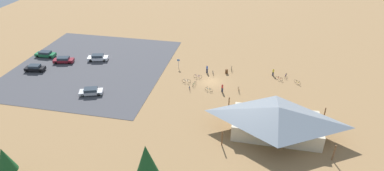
{
  "coord_description": "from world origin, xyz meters",
  "views": [
    {
      "loc": [
        -8.1,
        58.81,
        33.42
      ],
      "look_at": [
        3.18,
        4.38,
        1.2
      ],
      "focal_mm": 30.46,
      "sensor_mm": 36.0,
      "label": 1
    }
  ],
  "objects_px": {
    "bicycle_purple_back_row": "(198,76)",
    "bicycle_purple_lone_east": "(286,76)",
    "lot_sign": "(178,62)",
    "bicycle_teal_yard_left": "(209,89)",
    "visitor_by_pavilion": "(273,72)",
    "visitor_near_lot": "(207,69)",
    "bicycle_red_yard_right": "(279,79)",
    "trash_bin": "(227,71)",
    "bike_pavilion": "(277,119)",
    "pine_mideast": "(5,160)",
    "car_silver_end_stall": "(91,91)",
    "bicycle_blue_near_porch": "(190,88)",
    "bicycle_green_yard_front": "(194,84)",
    "car_white_near_entry": "(98,58)",
    "pine_east": "(147,162)",
    "bicycle_silver_trailside": "(213,73)",
    "bicycle_yellow_lone_west": "(297,82)",
    "bicycle_white_front_row": "(186,81)",
    "visitor_at_bikes": "(222,88)",
    "car_green_far_end": "(45,54)",
    "car_black_mid_lot": "(35,68)",
    "bicycle_orange_edge_south": "(239,90)",
    "car_maroon_back_corner": "(64,60)",
    "bicycle_black_edge_north": "(232,69)"
  },
  "relations": [
    {
      "from": "bicycle_purple_back_row",
      "to": "bicycle_purple_lone_east",
      "type": "xyz_separation_m",
      "value": [
        -18.34,
        -4.2,
        0.0
      ]
    },
    {
      "from": "lot_sign",
      "to": "bicycle_teal_yard_left",
      "type": "relative_size",
      "value": 1.32
    },
    {
      "from": "bicycle_teal_yard_left",
      "to": "lot_sign",
      "type": "bearing_deg",
      "value": -46.26
    },
    {
      "from": "visitor_by_pavilion",
      "to": "visitor_near_lot",
      "type": "xyz_separation_m",
      "value": [
        14.17,
        1.61,
        0.07
      ]
    },
    {
      "from": "bicycle_red_yard_right",
      "to": "trash_bin",
      "type": "bearing_deg",
      "value": -4.45
    },
    {
      "from": "bike_pavilion",
      "to": "bicycle_teal_yard_left",
      "type": "xyz_separation_m",
      "value": [
        12.71,
        -10.84,
        -2.44
      ]
    },
    {
      "from": "pine_mideast",
      "to": "car_silver_end_stall",
      "type": "height_order",
      "value": "pine_mideast"
    },
    {
      "from": "pine_mideast",
      "to": "bicycle_blue_near_porch",
      "type": "distance_m",
      "value": 34.25
    },
    {
      "from": "bicycle_green_yard_front",
      "to": "car_white_near_entry",
      "type": "distance_m",
      "value": 25.46
    },
    {
      "from": "bike_pavilion",
      "to": "pine_east",
      "type": "bearing_deg",
      "value": 43.69
    },
    {
      "from": "bicycle_silver_trailside",
      "to": "bicycle_purple_back_row",
      "type": "bearing_deg",
      "value": 38.31
    },
    {
      "from": "bicycle_teal_yard_left",
      "to": "bicycle_silver_trailside",
      "type": "distance_m",
      "value": 7.1
    },
    {
      "from": "bike_pavilion",
      "to": "bicycle_blue_near_porch",
      "type": "relative_size",
      "value": 10.17
    },
    {
      "from": "bicycle_green_yard_front",
      "to": "bicycle_silver_trailside",
      "type": "bearing_deg",
      "value": -119.1
    },
    {
      "from": "bicycle_silver_trailside",
      "to": "bicycle_purple_lone_east",
      "type": "bearing_deg",
      "value": -173.04
    },
    {
      "from": "bicycle_green_yard_front",
      "to": "bicycle_silver_trailside",
      "type": "height_order",
      "value": "bicycle_silver_trailside"
    },
    {
      "from": "bicycle_red_yard_right",
      "to": "car_white_near_entry",
      "type": "height_order",
      "value": "car_white_near_entry"
    },
    {
      "from": "car_white_near_entry",
      "to": "visitor_by_pavilion",
      "type": "xyz_separation_m",
      "value": [
        -40.31,
        -0.82,
        0.08
      ]
    },
    {
      "from": "bicycle_yellow_lone_west",
      "to": "bicycle_red_yard_right",
      "type": "relative_size",
      "value": 0.84
    },
    {
      "from": "lot_sign",
      "to": "bicycle_red_yard_right",
      "type": "relative_size",
      "value": 1.43
    },
    {
      "from": "bicycle_white_front_row",
      "to": "visitor_at_bikes",
      "type": "relative_size",
      "value": 1.01
    },
    {
      "from": "bike_pavilion",
      "to": "bicycle_silver_trailside",
      "type": "distance_m",
      "value": 22.24
    },
    {
      "from": "bicycle_blue_near_porch",
      "to": "bicycle_white_front_row",
      "type": "relative_size",
      "value": 0.89
    },
    {
      "from": "car_green_far_end",
      "to": "visitor_near_lot",
      "type": "distance_m",
      "value": 39.42
    },
    {
      "from": "bicycle_white_front_row",
      "to": "car_black_mid_lot",
      "type": "height_order",
      "value": "car_black_mid_lot"
    },
    {
      "from": "bicycle_silver_trailside",
      "to": "car_black_mid_lot",
      "type": "bearing_deg",
      "value": 9.44
    },
    {
      "from": "bicycle_blue_near_porch",
      "to": "bicycle_purple_back_row",
      "type": "bearing_deg",
      "value": -97.89
    },
    {
      "from": "bicycle_orange_edge_south",
      "to": "visitor_near_lot",
      "type": "xyz_separation_m",
      "value": [
        7.49,
        -6.74,
        0.56
      ]
    },
    {
      "from": "car_black_mid_lot",
      "to": "bicycle_purple_lone_east",
      "type": "bearing_deg",
      "value": -171.26
    },
    {
      "from": "pine_mideast",
      "to": "bicycle_green_yard_front",
      "type": "xyz_separation_m",
      "value": [
        -18.89,
        -30.62,
        -3.64
      ]
    },
    {
      "from": "bicycle_orange_edge_south",
      "to": "car_maroon_back_corner",
      "type": "relative_size",
      "value": 0.35
    },
    {
      "from": "bicycle_black_edge_north",
      "to": "visitor_near_lot",
      "type": "bearing_deg",
      "value": 23.12
    },
    {
      "from": "bike_pavilion",
      "to": "trash_bin",
      "type": "bearing_deg",
      "value": -62.08
    },
    {
      "from": "bike_pavilion",
      "to": "car_silver_end_stall",
      "type": "height_order",
      "value": "bike_pavilion"
    },
    {
      "from": "bicycle_teal_yard_left",
      "to": "bicycle_red_yard_right",
      "type": "relative_size",
      "value": 1.08
    },
    {
      "from": "bicycle_purple_lone_east",
      "to": "car_white_near_entry",
      "type": "distance_m",
      "value": 42.99
    },
    {
      "from": "bicycle_silver_trailside",
      "to": "car_white_near_entry",
      "type": "bearing_deg",
      "value": -2.82
    },
    {
      "from": "bicycle_black_edge_north",
      "to": "pine_mideast",
      "type": "bearing_deg",
      "value": 56.56
    },
    {
      "from": "bicycle_green_yard_front",
      "to": "pine_east",
      "type": "bearing_deg",
      "value": 89.11
    },
    {
      "from": "pine_mideast",
      "to": "bicycle_white_front_row",
      "type": "xyz_separation_m",
      "value": [
        -17.08,
        -31.35,
        -3.59
      ]
    },
    {
      "from": "pine_east",
      "to": "car_white_near_entry",
      "type": "height_order",
      "value": "pine_east"
    },
    {
      "from": "visitor_at_bikes",
      "to": "car_maroon_back_corner",
      "type": "bearing_deg",
      "value": -8.35
    },
    {
      "from": "bicycle_purple_back_row",
      "to": "bicycle_silver_trailside",
      "type": "xyz_separation_m",
      "value": [
        -2.93,
        -2.31,
        -0.04
      ]
    },
    {
      "from": "bicycle_red_yard_right",
      "to": "car_green_far_end",
      "type": "distance_m",
      "value": 54.87
    },
    {
      "from": "bicycle_orange_edge_south",
      "to": "bicycle_green_yard_front",
      "type": "bearing_deg",
      "value": -4.36
    },
    {
      "from": "car_maroon_back_corner",
      "to": "visitor_at_bikes",
      "type": "height_order",
      "value": "visitor_at_bikes"
    },
    {
      "from": "bicycle_purple_back_row",
      "to": "lot_sign",
      "type": "bearing_deg",
      "value": -37.04
    },
    {
      "from": "bike_pavilion",
      "to": "visitor_near_lot",
      "type": "relative_size",
      "value": 9.38
    },
    {
      "from": "bicycle_silver_trailside",
      "to": "bicycle_purple_lone_east",
      "type": "relative_size",
      "value": 0.97
    },
    {
      "from": "car_maroon_back_corner",
      "to": "visitor_by_pavilion",
      "type": "distance_m",
      "value": 47.7
    }
  ]
}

